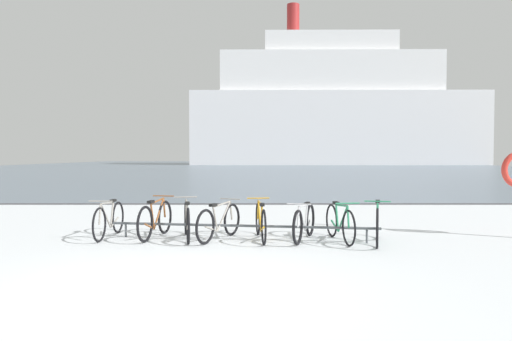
{
  "coord_description": "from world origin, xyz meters",
  "views": [
    {
      "loc": [
        1.08,
        -5.52,
        1.66
      ],
      "look_at": [
        1.1,
        5.62,
        1.29
      ],
      "focal_mm": 32.22,
      "sensor_mm": 36.0,
      "label": 1
    }
  ],
  "objects_px": {
    "bicycle_5": "(303,223)",
    "ferry_ship": "(332,111)",
    "bicycle_0": "(108,220)",
    "bicycle_1": "(154,219)",
    "bicycle_4": "(259,221)",
    "bicycle_7": "(376,223)",
    "bicycle_2": "(186,221)",
    "bicycle_3": "(218,222)",
    "bicycle_6": "(339,223)"
  },
  "relations": [
    {
      "from": "bicycle_3",
      "to": "bicycle_6",
      "type": "distance_m",
      "value": 2.34
    },
    {
      "from": "bicycle_4",
      "to": "bicycle_6",
      "type": "height_order",
      "value": "bicycle_6"
    },
    {
      "from": "bicycle_0",
      "to": "bicycle_4",
      "type": "relative_size",
      "value": 0.98
    },
    {
      "from": "bicycle_2",
      "to": "bicycle_7",
      "type": "height_order",
      "value": "bicycle_7"
    },
    {
      "from": "bicycle_3",
      "to": "bicycle_4",
      "type": "height_order",
      "value": "bicycle_4"
    },
    {
      "from": "ferry_ship",
      "to": "bicycle_6",
      "type": "bearing_deg",
      "value": -99.39
    },
    {
      "from": "bicycle_5",
      "to": "ferry_ship",
      "type": "height_order",
      "value": "ferry_ship"
    },
    {
      "from": "bicycle_7",
      "to": "bicycle_0",
      "type": "bearing_deg",
      "value": 173.0
    },
    {
      "from": "bicycle_2",
      "to": "bicycle_4",
      "type": "relative_size",
      "value": 0.97
    },
    {
      "from": "bicycle_1",
      "to": "bicycle_4",
      "type": "distance_m",
      "value": 2.12
    },
    {
      "from": "bicycle_0",
      "to": "ferry_ship",
      "type": "relative_size",
      "value": 0.03
    },
    {
      "from": "bicycle_5",
      "to": "ferry_ship",
      "type": "relative_size",
      "value": 0.03
    },
    {
      "from": "bicycle_4",
      "to": "bicycle_5",
      "type": "height_order",
      "value": "bicycle_4"
    },
    {
      "from": "bicycle_6",
      "to": "bicycle_7",
      "type": "distance_m",
      "value": 0.7
    },
    {
      "from": "bicycle_6",
      "to": "bicycle_1",
      "type": "bearing_deg",
      "value": 173.97
    },
    {
      "from": "bicycle_5",
      "to": "bicycle_6",
      "type": "distance_m",
      "value": 0.68
    },
    {
      "from": "bicycle_1",
      "to": "bicycle_4",
      "type": "relative_size",
      "value": 0.95
    },
    {
      "from": "bicycle_2",
      "to": "bicycle_5",
      "type": "distance_m",
      "value": 2.3
    },
    {
      "from": "bicycle_1",
      "to": "bicycle_7",
      "type": "xyz_separation_m",
      "value": [
        4.29,
        -0.59,
        0.01
      ]
    },
    {
      "from": "bicycle_2",
      "to": "bicycle_7",
      "type": "relative_size",
      "value": 1.05
    },
    {
      "from": "ferry_ship",
      "to": "bicycle_4",
      "type": "bearing_deg",
      "value": -100.56
    },
    {
      "from": "bicycle_1",
      "to": "bicycle_5",
      "type": "height_order",
      "value": "bicycle_1"
    },
    {
      "from": "bicycle_4",
      "to": "bicycle_6",
      "type": "distance_m",
      "value": 1.53
    },
    {
      "from": "bicycle_1",
      "to": "ferry_ship",
      "type": "height_order",
      "value": "ferry_ship"
    },
    {
      "from": "bicycle_3",
      "to": "ferry_ship",
      "type": "distance_m",
      "value": 75.81
    },
    {
      "from": "bicycle_2",
      "to": "bicycle_1",
      "type": "bearing_deg",
      "value": 165.73
    },
    {
      "from": "bicycle_4",
      "to": "ferry_ship",
      "type": "relative_size",
      "value": 0.03
    },
    {
      "from": "bicycle_5",
      "to": "bicycle_7",
      "type": "distance_m",
      "value": 1.38
    },
    {
      "from": "bicycle_2",
      "to": "bicycle_3",
      "type": "distance_m",
      "value": 0.64
    },
    {
      "from": "bicycle_0",
      "to": "bicycle_6",
      "type": "height_order",
      "value": "same"
    },
    {
      "from": "bicycle_0",
      "to": "bicycle_4",
      "type": "xyz_separation_m",
      "value": [
        3.05,
        -0.26,
        -0.0
      ]
    },
    {
      "from": "bicycle_0",
      "to": "ferry_ship",
      "type": "height_order",
      "value": "ferry_ship"
    },
    {
      "from": "bicycle_4",
      "to": "bicycle_3",
      "type": "bearing_deg",
      "value": 179.51
    },
    {
      "from": "bicycle_1",
      "to": "bicycle_7",
      "type": "distance_m",
      "value": 4.33
    },
    {
      "from": "bicycle_3",
      "to": "ferry_ship",
      "type": "relative_size",
      "value": 0.03
    },
    {
      "from": "bicycle_2",
      "to": "bicycle_7",
      "type": "distance_m",
      "value": 3.67
    },
    {
      "from": "bicycle_0",
      "to": "bicycle_3",
      "type": "xyz_separation_m",
      "value": [
        2.25,
        -0.26,
        -0.01
      ]
    },
    {
      "from": "bicycle_3",
      "to": "bicycle_5",
      "type": "distance_m",
      "value": 1.66
    },
    {
      "from": "bicycle_4",
      "to": "bicycle_2",
      "type": "bearing_deg",
      "value": 178.16
    },
    {
      "from": "bicycle_5",
      "to": "bicycle_6",
      "type": "bearing_deg",
      "value": -9.6
    },
    {
      "from": "bicycle_2",
      "to": "bicycle_6",
      "type": "height_order",
      "value": "bicycle_2"
    },
    {
      "from": "bicycle_3",
      "to": "bicycle_1",
      "type": "bearing_deg",
      "value": 170.98
    },
    {
      "from": "bicycle_2",
      "to": "bicycle_6",
      "type": "bearing_deg",
      "value": -4.17
    },
    {
      "from": "bicycle_6",
      "to": "bicycle_0",
      "type": "bearing_deg",
      "value": 174.58
    },
    {
      "from": "bicycle_5",
      "to": "bicycle_7",
      "type": "bearing_deg",
      "value": -13.56
    },
    {
      "from": "bicycle_1",
      "to": "bicycle_5",
      "type": "xyz_separation_m",
      "value": [
        2.95,
        -0.27,
        -0.02
      ]
    },
    {
      "from": "bicycle_0",
      "to": "bicycle_1",
      "type": "relative_size",
      "value": 1.03
    },
    {
      "from": "bicycle_0",
      "to": "bicycle_5",
      "type": "height_order",
      "value": "bicycle_0"
    },
    {
      "from": "bicycle_3",
      "to": "bicycle_7",
      "type": "distance_m",
      "value": 3.02
    },
    {
      "from": "bicycle_5",
      "to": "bicycle_4",
      "type": "bearing_deg",
      "value": 176.19
    }
  ]
}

